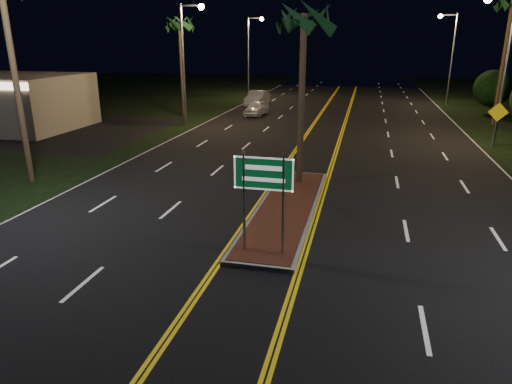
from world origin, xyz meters
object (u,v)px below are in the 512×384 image
(car_near, at_px, (256,107))
(car_far, at_px, (257,97))
(palm_left_far, at_px, (179,24))
(streetlight_left_far, at_px, (251,48))
(palm_median, at_px, (304,19))
(median_island, at_px, (286,208))
(streetlight_left_mid, at_px, (187,51))
(highway_sign, at_px, (264,183))
(shrub_far, at_px, (492,88))
(streetlight_right_mid, at_px, (501,54))
(warning_sign, at_px, (497,118))
(streetlight_right_far, at_px, (449,49))

(car_near, bearing_deg, car_far, 107.18)
(palm_left_far, distance_m, car_far, 11.87)
(streetlight_left_far, bearing_deg, palm_median, -72.42)
(median_island, distance_m, streetlight_left_mid, 20.80)
(highway_sign, height_order, streetlight_left_mid, streetlight_left_mid)
(palm_median, bearing_deg, car_far, 107.39)
(streetlight_left_mid, xyz_separation_m, shrub_far, (24.41, 12.00, -3.32))
(streetlight_right_mid, distance_m, warning_sign, 3.89)
(highway_sign, relative_size, streetlight_left_far, 0.36)
(streetlight_left_mid, height_order, streetlight_right_mid, same)
(streetlight_left_mid, distance_m, shrub_far, 27.40)
(warning_sign, bearing_deg, median_island, -119.68)
(highway_sign, xyz_separation_m, streetlight_right_mid, (10.61, 19.20, 3.25))
(median_island, xyz_separation_m, highway_sign, (0.00, -4.20, 2.32))
(median_island, bearing_deg, streetlight_left_mid, 121.98)
(streetlight_right_mid, height_order, car_near, streetlight_right_mid)
(streetlight_left_far, relative_size, streetlight_right_mid, 1.00)
(highway_sign, xyz_separation_m, streetlight_left_far, (-10.61, 41.20, 3.25))
(median_island, height_order, streetlight_right_mid, streetlight_right_mid)
(median_island, bearing_deg, palm_left_far, 121.36)
(highway_sign, bearing_deg, warning_sign, 59.71)
(streetlight_left_mid, height_order, streetlight_right_far, same)
(car_far, bearing_deg, streetlight_left_far, 110.06)
(highway_sign, relative_size, car_far, 0.59)
(car_near, bearing_deg, streetlight_right_far, 37.94)
(streetlight_right_far, xyz_separation_m, palm_median, (-10.61, -31.50, 1.62))
(median_island, relative_size, streetlight_right_mid, 1.14)
(highway_sign, distance_m, palm_median, 9.11)
(median_island, xyz_separation_m, shrub_far, (13.80, 29.00, 2.25))
(palm_left_far, bearing_deg, streetlight_right_far, 30.88)
(streetlight_right_mid, xyz_separation_m, car_near, (-17.43, 8.53, -4.89))
(median_island, height_order, palm_left_far, palm_left_far)
(median_island, bearing_deg, highway_sign, -90.00)
(streetlight_right_far, relative_size, car_near, 1.97)
(car_far, bearing_deg, palm_left_far, -116.87)
(shrub_far, distance_m, warning_sign, 15.03)
(streetlight_left_far, relative_size, palm_median, 1.08)
(streetlight_left_mid, bearing_deg, palm_median, -51.83)
(streetlight_left_mid, relative_size, car_far, 1.67)
(streetlight_left_mid, bearing_deg, shrub_far, 26.18)
(car_near, xyz_separation_m, warning_sign, (17.61, -9.25, 1.08))
(streetlight_left_mid, bearing_deg, warning_sign, -7.23)
(highway_sign, distance_m, car_far, 34.70)
(streetlight_right_mid, xyz_separation_m, palm_left_far, (-23.41, 6.00, 2.09))
(streetlight_left_far, height_order, palm_median, streetlight_left_far)
(highway_sign, bearing_deg, car_near, 103.80)
(streetlight_right_far, bearing_deg, shrub_far, -62.02)
(median_island, xyz_separation_m, car_far, (-8.14, 29.50, 0.81))
(streetlight_left_far, height_order, car_far, streetlight_left_far)
(streetlight_right_mid, bearing_deg, warning_sign, -75.39)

